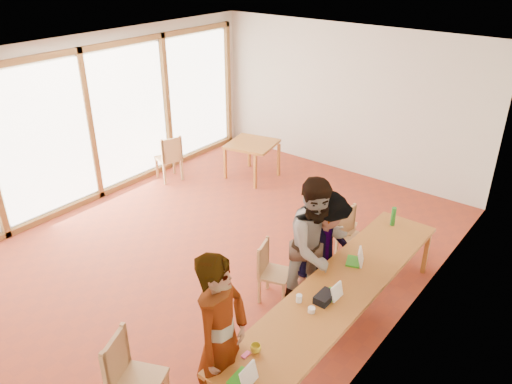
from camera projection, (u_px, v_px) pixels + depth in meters
ground at (215, 249)px, 7.93m from camera, size 8.00×8.00×0.00m
wall_back at (346, 101)px, 10.06m from camera, size 6.00×0.10×3.00m
wall_right at (407, 228)px, 5.60m from camera, size 0.10×8.00×3.00m
window_wall at (89, 122)px, 8.89m from camera, size 0.10×8.00×3.00m
ceiling at (206, 56)px, 6.57m from camera, size 6.00×8.00×0.04m
communal_table at (341, 290)px, 5.89m from camera, size 0.80×4.00×0.75m
side_table at (252, 147)px, 10.06m from camera, size 0.90×0.90×0.75m
chair_near at (127, 370)px, 4.90m from camera, size 0.62×0.62×0.53m
chair_mid at (269, 265)px, 6.64m from camera, size 0.49×0.49×0.45m
chair_far at (335, 219)px, 7.68m from camera, size 0.52×0.52×0.48m
chair_empty at (350, 230)px, 7.42m from camera, size 0.48×0.48×0.47m
chair_spare at (170, 154)px, 9.94m from camera, size 0.56×0.56×0.51m
person_near at (222, 340)px, 4.77m from camera, size 0.58×0.78×1.93m
person_mid at (317, 247)px, 6.26m from camera, size 0.97×1.10×1.89m
person_far at (326, 249)px, 6.46m from camera, size 0.76×1.13×1.62m
laptop_near at (245, 377)px, 4.57m from camera, size 0.22×0.25×0.20m
laptop_mid at (334, 293)px, 5.67m from camera, size 0.19×0.22×0.18m
laptop_far at (357, 259)px, 6.27m from camera, size 0.27×0.29×0.20m
yellow_mug at (256, 348)px, 4.91m from camera, size 0.14×0.14×0.09m
green_bottle at (393, 216)px, 7.07m from camera, size 0.07×0.07×0.28m
clear_glass at (299, 298)px, 5.60m from camera, size 0.07×0.07×0.09m
condiment_cup at (312, 310)px, 5.44m from camera, size 0.08×0.08×0.06m
pink_phone at (246, 355)px, 4.88m from camera, size 0.05×0.10×0.01m
black_pouch at (325, 297)px, 5.61m from camera, size 0.16×0.26×0.09m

